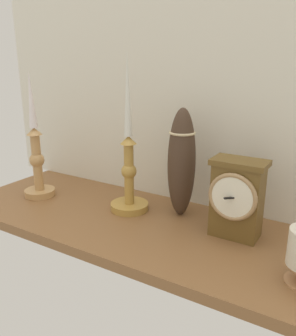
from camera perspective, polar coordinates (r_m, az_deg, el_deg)
The scene contains 6 objects.
ground_plane at distance 89.41cm, azimuth -1.12°, elevation -9.13°, with size 100.00×36.00×2.40cm, color brown.
back_wall at distance 96.31cm, azimuth 4.85°, elevation 13.62°, with size 120.00×2.00×65.00cm, color silver.
mantel_clock at distance 80.82cm, azimuth 13.86°, elevation -4.63°, with size 11.72×8.79×17.66cm.
candlestick_tall_left at distance 91.59cm, azimuth -3.04°, elevation -0.18°, with size 9.90×9.90×40.18cm.
candlestick_tall_center at distance 105.78cm, azimuth -17.21°, elevation 1.54°, with size 8.60×8.60×35.32cm.
tall_ceramic_vase at distance 88.20cm, azimuth 5.32°, elevation 0.85°, with size 6.85×6.85×27.16cm.
Camera 1 is at (43.17, -67.37, 38.69)cm, focal length 38.51 mm.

